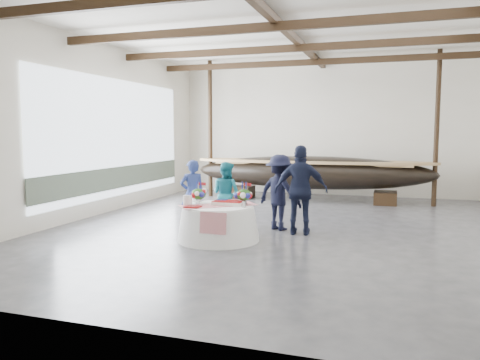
% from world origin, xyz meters
% --- Properties ---
extents(floor, '(10.00, 12.00, 0.01)m').
position_xyz_m(floor, '(0.00, 0.00, 0.00)').
color(floor, '#3D3D42').
rests_on(floor, ground).
extents(wall_back, '(10.00, 0.02, 4.50)m').
position_xyz_m(wall_back, '(0.00, 6.00, 2.25)').
color(wall_back, silver).
rests_on(wall_back, ground).
extents(wall_front, '(10.00, 0.02, 4.50)m').
position_xyz_m(wall_front, '(0.00, -6.00, 2.25)').
color(wall_front, silver).
rests_on(wall_front, ground).
extents(wall_left, '(0.02, 12.00, 4.50)m').
position_xyz_m(wall_left, '(-5.00, 0.00, 2.25)').
color(wall_left, silver).
rests_on(wall_left, ground).
extents(ceiling, '(10.00, 12.00, 0.01)m').
position_xyz_m(ceiling, '(0.00, 0.00, 4.50)').
color(ceiling, white).
rests_on(ceiling, wall_back).
extents(pavilion_structure, '(9.80, 11.76, 4.50)m').
position_xyz_m(pavilion_structure, '(0.00, 0.75, 4.00)').
color(pavilion_structure, black).
rests_on(pavilion_structure, ground).
extents(open_bay, '(0.03, 7.00, 3.20)m').
position_xyz_m(open_bay, '(-4.95, 1.00, 1.83)').
color(open_bay, silver).
rests_on(open_bay, ground).
extents(longboat_display, '(7.54, 1.51, 1.41)m').
position_xyz_m(longboat_display, '(-0.11, 4.30, 0.90)').
color(longboat_display, black).
rests_on(longboat_display, ground).
extents(banquet_table, '(1.64, 1.64, 0.71)m').
position_xyz_m(banquet_table, '(-0.97, -1.67, 0.35)').
color(banquet_table, white).
rests_on(banquet_table, ground).
extents(tabletop_items, '(1.52, 1.39, 0.40)m').
position_xyz_m(tabletop_items, '(-1.01, -1.55, 0.86)').
color(tabletop_items, red).
rests_on(tabletop_items, banquet_table).
extents(guest_woman_blue, '(0.67, 0.63, 1.54)m').
position_xyz_m(guest_woman_blue, '(-1.98, -0.65, 0.77)').
color(guest_woman_blue, navy).
rests_on(guest_woman_blue, ground).
extents(guest_woman_teal, '(0.87, 0.77, 1.48)m').
position_xyz_m(guest_woman_teal, '(-1.32, -0.24, 0.74)').
color(guest_woman_teal, teal).
rests_on(guest_woman_teal, ground).
extents(guest_man_left, '(1.23, 0.99, 1.67)m').
position_xyz_m(guest_man_left, '(-0.04, -0.28, 0.83)').
color(guest_man_left, black).
rests_on(guest_man_left, ground).
extents(guest_man_right, '(1.16, 0.60, 1.89)m').
position_xyz_m(guest_man_right, '(0.50, -0.63, 0.95)').
color(guest_man_right, '#141931').
rests_on(guest_man_right, ground).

